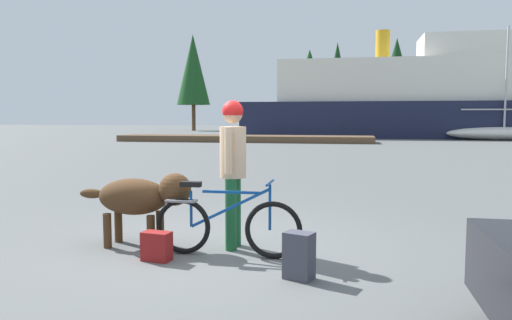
# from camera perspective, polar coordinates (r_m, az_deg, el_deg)

# --- Properties ---
(ground_plane) EXTENTS (160.00, 160.00, 0.00)m
(ground_plane) POSITION_cam_1_polar(r_m,az_deg,el_deg) (6.10, -4.51, -10.27)
(ground_plane) COLOR #595B5B
(bicycle) EXTENTS (1.73, 0.44, 0.88)m
(bicycle) POSITION_cam_1_polar(r_m,az_deg,el_deg) (5.70, -3.52, -7.58)
(bicycle) COLOR black
(bicycle) RESTS_ON ground_plane
(person_cyclist) EXTENTS (0.32, 0.53, 1.81)m
(person_cyclist) POSITION_cam_1_polar(r_m,az_deg,el_deg) (5.94, -2.70, 0.15)
(person_cyclist) COLOR #19592D
(person_cyclist) RESTS_ON ground_plane
(dog) EXTENTS (1.47, 0.53, 0.93)m
(dog) POSITION_cam_1_polar(r_m,az_deg,el_deg) (6.22, -13.20, -4.21)
(dog) COLOR #472D19
(dog) RESTS_ON ground_plane
(backpack) EXTENTS (0.33, 0.28, 0.47)m
(backpack) POSITION_cam_1_polar(r_m,az_deg,el_deg) (4.97, 5.03, -11.04)
(backpack) COLOR #3F3F4C
(backpack) RESTS_ON ground_plane
(handbag_pannier) EXTENTS (0.34, 0.23, 0.33)m
(handbag_pannier) POSITION_cam_1_polar(r_m,az_deg,el_deg) (5.67, -11.50, -9.82)
(handbag_pannier) COLOR maroon
(handbag_pannier) RESTS_ON ground_plane
(dock_pier) EXTENTS (16.31, 2.81, 0.40)m
(dock_pier) POSITION_cam_1_polar(r_m,az_deg,el_deg) (31.47, -1.39, 2.51)
(dock_pier) COLOR brown
(dock_pier) RESTS_ON ground_plane
(ferry_boat) EXTENTS (28.17, 7.68, 8.32)m
(ferry_boat) POSITION_cam_1_polar(r_m,az_deg,el_deg) (40.61, 19.41, 6.60)
(ferry_boat) COLOR #191E38
(ferry_boat) RESTS_ON ground_plane
(sailboat_moored) EXTENTS (7.51, 2.10, 7.71)m
(sailboat_moored) POSITION_cam_1_polar(r_m,az_deg,el_deg) (37.53, 26.91, 2.82)
(sailboat_moored) COLOR silver
(sailboat_moored) RESTS_ON ground_plane
(pine_tree_far_left) EXTENTS (3.79, 3.79, 10.94)m
(pine_tree_far_left) POSITION_cam_1_polar(r_m,az_deg,el_deg) (57.16, -7.33, 10.38)
(pine_tree_far_left) COLOR #4C331E
(pine_tree_far_left) RESTS_ON ground_plane
(pine_tree_center) EXTENTS (4.31, 4.31, 9.21)m
(pine_tree_center) POSITION_cam_1_polar(r_m,az_deg,el_deg) (56.70, 6.25, 9.38)
(pine_tree_center) COLOR #4C331E
(pine_tree_center) RESTS_ON ground_plane
(pine_tree_far_right) EXTENTS (4.18, 4.18, 10.16)m
(pine_tree_far_right) POSITION_cam_1_polar(r_m,az_deg,el_deg) (56.53, 16.04, 9.77)
(pine_tree_far_right) COLOR #4C331E
(pine_tree_far_right) RESTS_ON ground_plane
(pine_tree_mid_back) EXTENTS (3.26, 3.26, 10.79)m
(pine_tree_mid_back) POSITION_cam_1_polar(r_m,az_deg,el_deg) (62.65, 9.45, 9.90)
(pine_tree_mid_back) COLOR #4C331E
(pine_tree_mid_back) RESTS_ON ground_plane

